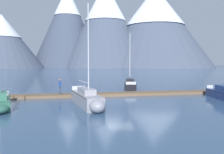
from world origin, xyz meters
TOP-DOWN VIEW (x-y plane):
  - ground_plane at (0.00, 0.00)m, footprint 700.00×700.00m
  - mountain_west_summit at (-58.34, 155.83)m, footprint 58.89×58.89m
  - mountain_central_massif at (-12.98, 182.40)m, footprint 60.27×60.27m
  - mountain_shoulder_ridge at (17.86, 166.91)m, footprint 68.93×68.93m
  - mountain_east_summit at (58.91, 166.39)m, footprint 95.63×95.63m
  - dock at (0.00, 4.00)m, footprint 28.55×3.58m
  - sailboat_nearest_berth at (-10.48, -2.23)m, footprint 3.05×6.11m
  - sailboat_second_berth at (-3.34, -2.26)m, footprint 2.83×7.47m
  - sailboat_mid_dock_port at (3.10, 9.81)m, footprint 2.27×5.69m
  - person_on_dock at (-6.10, 3.68)m, footprint 0.28×0.58m

SIDE VIEW (x-z plane):
  - ground_plane at x=0.00m, z-range 0.00..0.00m
  - dock at x=0.00m, z-range 0.00..0.30m
  - sailboat_nearest_berth at x=-10.48m, z-range -3.86..4.93m
  - sailboat_mid_dock_port at x=3.10m, z-range -3.36..4.57m
  - sailboat_second_berth at x=-3.34m, z-range -3.65..4.97m
  - person_on_dock at x=-6.10m, z-range 0.42..2.11m
  - mountain_west_summit at x=-58.34m, z-range 0.86..39.36m
  - mountain_east_summit at x=58.91m, z-range 1.92..68.30m
  - mountain_central_massif at x=-12.98m, z-range 1.05..69.31m
  - mountain_shoulder_ridge at x=17.86m, z-range 1.75..70.25m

